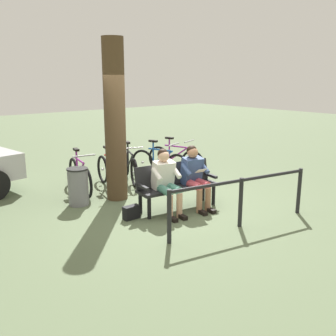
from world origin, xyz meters
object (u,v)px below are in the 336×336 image
(handbag, at_px, (131,212))
(bicycle_orange, at_px, (110,173))
(bicycle_black, at_px, (175,160))
(litter_bin, at_px, (78,186))
(bench, at_px, (176,182))
(person_companion, at_px, (166,179))
(person_reading, at_px, (195,174))
(bicycle_green, at_px, (80,176))
(bicycle_silver, at_px, (160,164))
(tree_trunk, at_px, (115,121))
(bicycle_red, at_px, (130,166))

(handbag, relative_size, bicycle_orange, 0.18)
(handbag, bearing_deg, bicycle_black, -144.01)
(handbag, bearing_deg, bicycle_orange, -110.86)
(litter_bin, relative_size, bicycle_orange, 0.45)
(bench, height_order, person_companion, person_companion)
(person_companion, xyz_separation_m, bicycle_black, (-2.09, -2.17, -0.30))
(person_reading, height_order, litter_bin, person_reading)
(bicycle_green, bearing_deg, bicycle_silver, 96.10)
(tree_trunk, bearing_deg, person_reading, 120.94)
(person_reading, bearing_deg, handbag, -3.64)
(litter_bin, xyz_separation_m, bicycle_black, (-3.11, -0.69, -0.01))
(person_companion, bearing_deg, person_reading, 179.95)
(handbag, relative_size, bicycle_black, 0.19)
(tree_trunk, distance_m, bicycle_green, 1.59)
(person_companion, relative_size, bicycle_orange, 0.72)
(litter_bin, bearing_deg, bicycle_green, -118.99)
(person_reading, xyz_separation_m, bicycle_silver, (-0.85, -2.16, -0.31))
(handbag, distance_m, litter_bin, 1.37)
(bench, distance_m, bicycle_silver, 2.26)
(person_reading, distance_m, handbag, 1.42)
(tree_trunk, height_order, bicycle_silver, tree_trunk)
(bench, height_order, bicycle_red, bicycle_red)
(tree_trunk, relative_size, bicycle_red, 2.04)
(tree_trunk, bearing_deg, litter_bin, -10.51)
(bicycle_silver, bearing_deg, person_companion, -55.21)
(litter_bin, xyz_separation_m, bicycle_green, (-0.43, -0.77, -0.01))
(handbag, relative_size, tree_trunk, 0.09)
(person_reading, xyz_separation_m, bicycle_red, (-0.12, -2.39, -0.31))
(person_companion, relative_size, bicycle_green, 0.72)
(bicycle_silver, height_order, bicycle_green, same)
(litter_bin, bearing_deg, bench, 134.82)
(bicycle_red, bearing_deg, bench, 11.78)
(handbag, height_order, bicycle_red, bicycle_red)
(tree_trunk, relative_size, litter_bin, 4.34)
(litter_bin, height_order, bicycle_red, bicycle_red)
(bench, distance_m, bicycle_black, 2.70)
(bicycle_green, bearing_deg, bicycle_black, 99.47)
(handbag, bearing_deg, bicycle_red, -123.54)
(tree_trunk, xyz_separation_m, bicycle_red, (-0.97, -0.97, -1.25))
(bicycle_green, bearing_deg, bench, 34.66)
(handbag, xyz_separation_m, bicycle_black, (-2.74, -1.99, 0.24))
(person_companion, xyz_separation_m, litter_bin, (1.02, -1.48, -0.29))
(person_reading, xyz_separation_m, handbag, (1.29, -0.27, -0.54))
(person_reading, relative_size, tree_trunk, 0.37)
(person_reading, xyz_separation_m, bicycle_orange, (0.57, -2.15, -0.31))
(tree_trunk, distance_m, bicycle_black, 2.75)
(person_reading, height_order, tree_trunk, tree_trunk)
(bicycle_black, height_order, bicycle_orange, same)
(bicycle_black, xyz_separation_m, bicycle_green, (2.68, -0.08, 0.00))
(person_companion, bearing_deg, bicycle_orange, -83.60)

